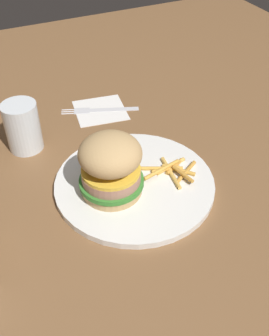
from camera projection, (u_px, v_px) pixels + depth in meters
ground_plane at (122, 181)px, 0.72m from camera, size 1.60×1.60×0.00m
plate at (135, 183)px, 0.70m from camera, size 0.28×0.28×0.01m
sandwich at (111, 166)px, 0.65m from camera, size 0.11×0.11×0.11m
fries_pile at (171, 170)px, 0.71m from camera, size 0.11×0.09×0.01m
napkin at (100, 110)px, 0.89m from camera, size 0.13×0.13×0.00m
fork at (99, 109)px, 0.89m from camera, size 0.17×0.08×0.00m
drink_glass at (23, 129)px, 0.77m from camera, size 0.07×0.07×0.10m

